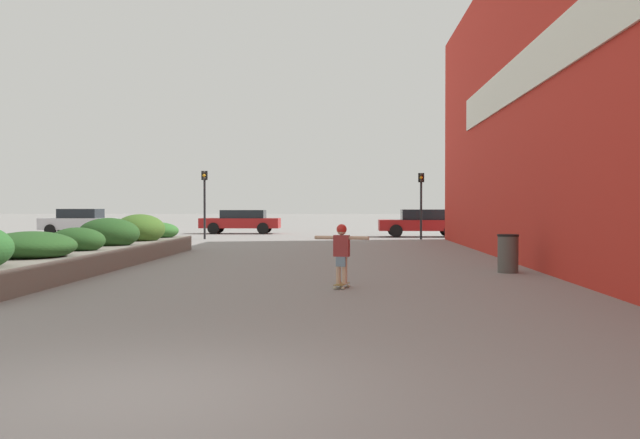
{
  "coord_description": "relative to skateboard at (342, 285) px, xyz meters",
  "views": [
    {
      "loc": [
        1.91,
        -5.93,
        1.64
      ],
      "look_at": [
        0.98,
        16.56,
        1.22
      ],
      "focal_mm": 40.0,
      "sensor_mm": 36.0,
      "label": 1
    }
  ],
  "objects": [
    {
      "name": "ground_plane",
      "position": [
        -1.76,
        -8.27,
        -0.07
      ],
      "size": [
        300.0,
        300.0,
        0.0
      ],
      "primitive_type": "plane",
      "color": "gray"
    },
    {
      "name": "building_wall_right",
      "position": [
        5.2,
        3.64,
        4.74
      ],
      "size": [
        0.67,
        35.56,
        9.6
      ],
      "color": "red",
      "rests_on": "ground_plane"
    },
    {
      "name": "planter_box",
      "position": [
        -6.71,
        4.43,
        0.46
      ],
      "size": [
        1.91,
        15.62,
        1.39
      ],
      "color": "slate",
      "rests_on": "ground_plane"
    },
    {
      "name": "skateboard",
      "position": [
        0.0,
        0.0,
        0.0
      ],
      "size": [
        0.33,
        0.6,
        0.09
      ],
      "rotation": [
        0.0,
        0.0,
        -0.25
      ],
      "color": "olive",
      "rests_on": "ground_plane"
    },
    {
      "name": "skateboarder",
      "position": [
        -0.0,
        0.0,
        0.75
      ],
      "size": [
        1.09,
        0.35,
        1.19
      ],
      "rotation": [
        0.0,
        0.0,
        -0.25
      ],
      "color": "tan",
      "rests_on": "skateboard"
    },
    {
      "name": "trash_bin",
      "position": [
        4.06,
        3.5,
        0.41
      ],
      "size": [
        0.52,
        0.52,
        0.95
      ],
      "color": "#514C47",
      "rests_on": "ground_plane"
    },
    {
      "name": "car_leftmost",
      "position": [
        4.08,
        24.19,
        0.72
      ],
      "size": [
        4.59,
        1.91,
        1.47
      ],
      "rotation": [
        0.0,
        0.0,
        1.57
      ],
      "color": "maroon",
      "rests_on": "ground_plane"
    },
    {
      "name": "car_center_left",
      "position": [
        -6.35,
        28.27,
        0.7
      ],
      "size": [
        4.73,
        1.87,
        1.42
      ],
      "rotation": [
        0.0,
        0.0,
        1.57
      ],
      "color": "maroon",
      "rests_on": "ground_plane"
    },
    {
      "name": "car_center_right",
      "position": [
        -15.35,
        25.95,
        0.72
      ],
      "size": [
        4.01,
        1.99,
        1.49
      ],
      "rotation": [
        0.0,
        0.0,
        1.57
      ],
      "color": "#BCBCC1",
      "rests_on": "ground_plane"
    },
    {
      "name": "car_rightmost",
      "position": [
        14.29,
        25.54,
        0.79
      ],
      "size": [
        3.8,
        1.88,
        1.66
      ],
      "rotation": [
        0.0,
        0.0,
        1.57
      ],
      "color": "black",
      "rests_on": "ground_plane"
    },
    {
      "name": "traffic_light_left",
      "position": [
        -7.08,
        21.06,
        2.26
      ],
      "size": [
        0.28,
        0.3,
        3.41
      ],
      "color": "black",
      "rests_on": "ground_plane"
    },
    {
      "name": "traffic_light_right",
      "position": [
        3.7,
        21.19,
        2.19
      ],
      "size": [
        0.28,
        0.3,
        3.29
      ],
      "color": "black",
      "rests_on": "ground_plane"
    }
  ]
}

